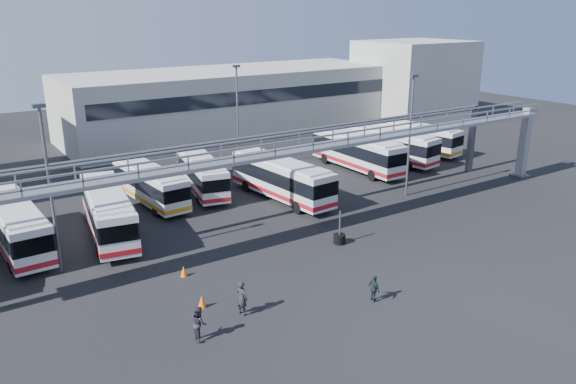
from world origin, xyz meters
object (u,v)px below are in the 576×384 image
bus_1 (15,224)px  bus_4 (202,173)px  bus_3 (150,183)px  bus_7 (357,151)px  tire_stack (339,238)px  bus_8 (388,144)px  bus_9 (415,137)px  pedestrian_b (199,323)px  bus_2 (108,211)px  bus_5 (282,178)px  cone_right (184,271)px  cone_left (202,301)px  pedestrian_a (242,298)px  light_pole_left (49,181)px  pedestrian_d (374,289)px  light_pole_back (237,112)px  light_pole_mid (410,130)px

bus_1 → bus_4: (15.49, 4.61, -0.09)m
bus_1 → bus_3: (10.67, 4.18, -0.11)m
bus_7 → tire_stack: bearing=-133.5°
bus_8 → bus_9: (5.32, 1.39, -0.08)m
pedestrian_b → bus_3: bearing=-8.0°
bus_9 → bus_2: bearing=178.1°
tire_stack → bus_9: bearing=34.0°
bus_5 → bus_7: 11.65m
bus_8 → cone_right: (-28.44, -12.83, -1.52)m
bus_9 → cone_left: 38.99m
bus_2 → cone_left: 12.92m
bus_1 → bus_2: size_ratio=0.96×
cone_left → tire_stack: size_ratio=0.30×
pedestrian_a → cone_right: bearing=-8.9°
bus_1 → bus_3: bus_1 is taller
light_pole_left → pedestrian_d: (13.34, -13.26, -4.97)m
cone_left → pedestrian_b: bearing=-117.3°
bus_3 → pedestrian_d: 22.83m
bus_7 → bus_9: size_ratio=1.06×
bus_5 → bus_8: bus_5 is taller
light_pole_left → bus_7: light_pole_left is taller
pedestrian_a → bus_2: bearing=-6.6°
bus_7 → tire_stack: (-12.95, -13.48, -1.53)m
bus_3 → bus_4: (4.82, 0.43, 0.02)m
bus_3 → cone_left: size_ratio=14.27×
light_pole_left → light_pole_back: bearing=35.0°
bus_3 → bus_5: bearing=-32.3°
light_pole_mid → bus_9: light_pole_mid is taller
bus_7 → bus_9: bearing=11.8°
pedestrian_a → cone_left: 2.39m
bus_3 → pedestrian_b: 21.23m
bus_3 → cone_right: size_ratio=15.47×
light_pole_back → cone_right: light_pole_back is taller
bus_3 → bus_8: bearing=-6.4°
bus_9 → tire_stack: 27.71m
bus_4 → cone_right: bearing=-107.5°
light_pole_mid → bus_8: 11.79m
pedestrian_d → bus_7: bearing=-32.7°
pedestrian_a → tire_stack: bearing=-82.1°
bus_8 → cone_right: bus_8 is taller
bus_3 → pedestrian_a: size_ratio=5.36×
light_pole_back → pedestrian_b: light_pole_back is taller
bus_2 → cone_right: bus_2 is taller
cone_left → bus_8: bearing=30.0°
bus_8 → light_pole_left: bearing=-176.3°
bus_5 → bus_8: bearing=10.0°
pedestrian_d → cone_left: bearing=66.1°
light_pole_back → cone_right: size_ratio=15.57×
bus_1 → bus_7: size_ratio=0.94×
bus_2 → bus_3: bearing=55.2°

